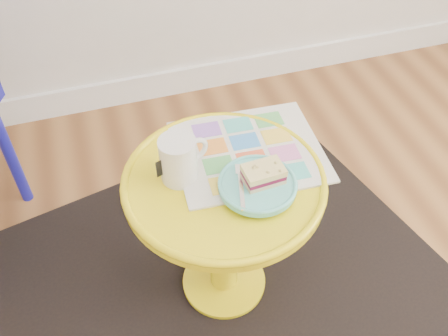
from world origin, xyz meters
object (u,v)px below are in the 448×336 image
object	(u,v)px
side_table	(224,214)
mug	(179,158)
newspaper	(248,151)
plate	(258,185)

from	to	relation	value
side_table	mug	bearing A→B (deg)	156.73
newspaper	plate	bearing A→B (deg)	-96.92
newspaper	mug	world-z (taller)	mug
side_table	newspaper	distance (m)	0.18
side_table	plate	world-z (taller)	plate
mug	plate	xyz separation A→B (m)	(0.16, -0.10, -0.04)
mug	side_table	bearing A→B (deg)	-40.80
newspaper	mug	distance (m)	0.20
newspaper	plate	size ratio (longest dim) A/B	2.00
side_table	newspaper	bearing A→B (deg)	39.78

